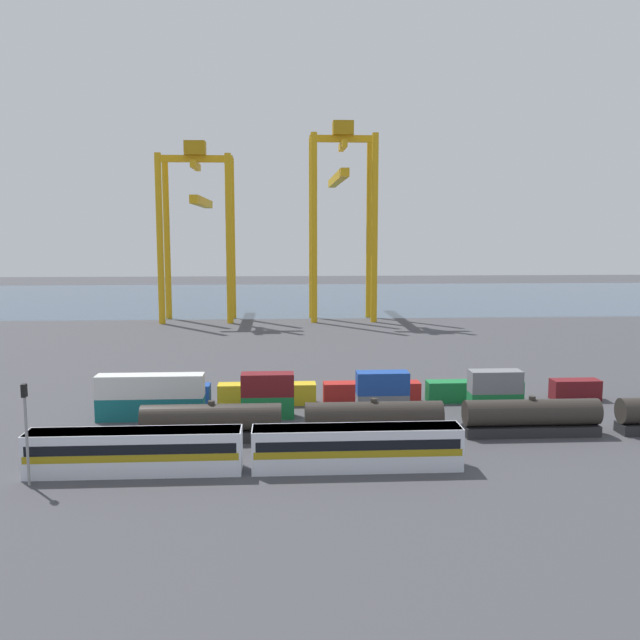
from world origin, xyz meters
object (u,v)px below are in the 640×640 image
object	(u,v)px
passenger_train	(247,448)
shipping_container_2	(268,406)
shipping_container_12	(575,390)
gantry_crane_central	(341,201)
gantry_crane_west	(198,214)
freight_tank_row	(453,418)
signal_mast	(26,421)
shipping_container_0	(151,408)

from	to	relation	value
passenger_train	shipping_container_2	bearing A→B (deg)	84.98
shipping_container_12	gantry_crane_central	size ratio (longest dim) A/B	0.13
shipping_container_12	gantry_crane_west	world-z (taller)	gantry_crane_west
freight_tank_row	gantry_crane_west	bearing A→B (deg)	110.77
passenger_train	gantry_crane_central	bearing A→B (deg)	80.53
signal_mast	shipping_container_0	bearing A→B (deg)	72.11
gantry_crane_west	shipping_container_12	bearing A→B (deg)	-55.82
freight_tank_row	shipping_container_2	size ratio (longest dim) A/B	10.65
shipping_container_0	gantry_crane_west	bearing A→B (deg)	92.96
passenger_train	freight_tank_row	world-z (taller)	freight_tank_row
shipping_container_2	gantry_crane_west	bearing A→B (deg)	101.28
signal_mast	gantry_crane_west	xyz separation A→B (m)	(1.86, 110.25, 19.73)
passenger_train	gantry_crane_central	world-z (taller)	gantry_crane_central
shipping_container_12	passenger_train	bearing A→B (deg)	-149.49
shipping_container_0	shipping_container_12	world-z (taller)	same
gantry_crane_west	shipping_container_0	bearing A→B (deg)	-87.04
passenger_train	shipping_container_0	distance (m)	21.30
shipping_container_0	shipping_container_12	size ratio (longest dim) A/B	2.00
signal_mast	shipping_container_12	xyz separation A→B (m)	(58.84, 26.36, -4.29)
signal_mast	gantry_crane_central	xyz separation A→B (m)	(36.38, 110.99, 23.12)
shipping_container_2	gantry_crane_west	xyz separation A→B (m)	(-17.96, 90.05, 24.02)
freight_tank_row	signal_mast	bearing A→B (deg)	-163.58
signal_mast	gantry_crane_central	bearing A→B (deg)	71.85
shipping_container_12	gantry_crane_central	world-z (taller)	gantry_crane_central
shipping_container_2	gantry_crane_west	distance (m)	94.91
shipping_container_12	signal_mast	bearing A→B (deg)	-155.87
passenger_train	gantry_crane_central	size ratio (longest dim) A/B	0.82
gantry_crane_west	gantry_crane_central	distance (m)	34.69
passenger_train	shipping_container_12	distance (m)	47.11
gantry_crane_central	gantry_crane_west	bearing A→B (deg)	-178.76
signal_mast	shipping_container_12	bearing A→B (deg)	24.13
passenger_train	shipping_container_12	xyz separation A→B (m)	(40.58, 23.92, -0.84)
shipping_container_2	shipping_container_0	bearing A→B (deg)	180.00
signal_mast	gantry_crane_central	world-z (taller)	gantry_crane_central
shipping_container_12	gantry_crane_central	distance (m)	91.76
shipping_container_12	shipping_container_0	bearing A→B (deg)	-173.28
passenger_train	gantry_crane_central	distance (m)	113.21
passenger_train	freight_tank_row	xyz separation A→B (m)	(21.02, 9.14, -0.18)
shipping_container_2	shipping_container_12	size ratio (longest dim) A/B	1.00
freight_tank_row	gantry_crane_central	world-z (taller)	gantry_crane_central
shipping_container_0	shipping_container_2	distance (m)	13.30
signal_mast	shipping_container_0	size ratio (longest dim) A/B	0.72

